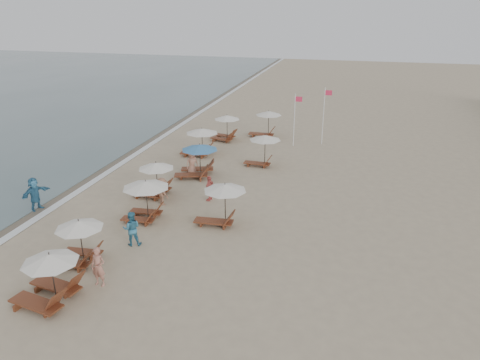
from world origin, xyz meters
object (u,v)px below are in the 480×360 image
(beachgoer_mid_a, at_px, (132,229))
(beachgoer_far_a, at_px, (210,188))
(beachgoer_far_b, at_px, (192,163))
(lounger_station_4, at_px, (196,161))
(inland_station_1, at_px, (262,147))
(inland_station_2, at_px, (265,122))
(waterline_walker, at_px, (35,194))
(inland_station_0, at_px, (220,201))
(lounger_station_5, at_px, (199,142))
(lounger_station_1, at_px, (77,241))
(lounger_station_6, at_px, (225,128))
(beachgoer_near, at_px, (98,267))
(lounger_station_0, at_px, (47,280))
(beachgoer_mid_b, at_px, (162,191))
(flag_pole_near, at_px, (295,117))
(lounger_station_2, at_px, (144,198))
(lounger_station_3, at_px, (153,179))

(beachgoer_mid_a, height_order, beachgoer_far_a, beachgoer_mid_a)
(beachgoer_far_b, bearing_deg, lounger_station_4, -65.21)
(inland_station_1, bearing_deg, beachgoer_far_a, -103.55)
(inland_station_2, xyz_separation_m, waterline_walker, (-9.26, -17.91, -0.34))
(lounger_station_4, distance_m, inland_station_0, 7.46)
(lounger_station_5, bearing_deg, waterline_walker, -114.98)
(inland_station_2, height_order, beachgoer_far_a, inland_station_2)
(lounger_station_1, relative_size, lounger_station_6, 0.95)
(lounger_station_4, xyz_separation_m, beachgoer_near, (0.50, -13.00, -0.21))
(lounger_station_0, relative_size, beachgoer_mid_a, 1.58)
(beachgoer_near, xyz_separation_m, beachgoer_mid_b, (-0.79, 8.13, -0.04))
(lounger_station_6, distance_m, flag_pole_near, 6.01)
(lounger_station_2, height_order, beachgoer_near, lounger_station_2)
(lounger_station_1, xyz_separation_m, inland_station_1, (5.06, 14.82, 0.33))
(lounger_station_5, distance_m, beachgoer_far_a, 8.79)
(lounger_station_1, distance_m, inland_station_2, 22.60)
(lounger_station_1, xyz_separation_m, flag_pole_near, (6.53, 20.21, 1.27))
(lounger_station_3, bearing_deg, lounger_station_2, -73.11)
(inland_station_1, relative_size, beachgoer_mid_a, 1.52)
(beachgoer_near, bearing_deg, lounger_station_2, 101.50)
(beachgoer_near, bearing_deg, lounger_station_0, -128.74)
(beachgoer_near, bearing_deg, inland_station_2, 88.54)
(lounger_station_2, relative_size, inland_station_1, 0.98)
(lounger_station_5, distance_m, beachgoer_mid_a, 14.12)
(lounger_station_6, relative_size, inland_station_2, 0.89)
(inland_station_2, height_order, flag_pole_near, flag_pole_near)
(lounger_station_0, relative_size, beachgoer_far_a, 1.78)
(beachgoer_far_b, bearing_deg, flag_pole_near, 10.66)
(lounger_station_2, bearing_deg, beachgoer_far_a, 52.86)
(waterline_walker, bearing_deg, inland_station_0, -69.86)
(lounger_station_2, relative_size, beachgoer_far_a, 1.66)
(lounger_station_3, bearing_deg, lounger_station_0, -87.10)
(lounger_station_6, xyz_separation_m, beachgoer_far_b, (0.29, -8.61, -0.23))
(beachgoer_mid_b, xyz_separation_m, waterline_walker, (-6.56, -2.43, 0.13))
(lounger_station_0, distance_m, inland_station_2, 25.29)
(lounger_station_3, bearing_deg, flag_pole_near, 61.71)
(lounger_station_1, bearing_deg, lounger_station_4, 83.71)
(beachgoer_mid_a, height_order, waterline_walker, waterline_walker)
(lounger_station_3, relative_size, beachgoer_mid_b, 1.56)
(inland_station_2, bearing_deg, inland_station_1, -79.69)
(inland_station_2, distance_m, waterline_walker, 20.16)
(lounger_station_2, bearing_deg, waterline_walker, -176.89)
(lounger_station_4, relative_size, beachgoer_far_a, 1.87)
(lounger_station_4, xyz_separation_m, inland_station_1, (3.77, 3.13, 0.35))
(lounger_station_6, bearing_deg, beachgoer_far_b, -88.06)
(lounger_station_5, xyz_separation_m, inland_station_1, (5.15, -1.29, 0.38))
(lounger_station_3, xyz_separation_m, lounger_station_4, (1.36, 3.74, 0.06))
(lounger_station_0, bearing_deg, lounger_station_3, 92.90)
(inland_station_0, height_order, beachgoer_mid_b, inland_station_0)
(flag_pole_near, bearing_deg, beachgoer_near, -102.40)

